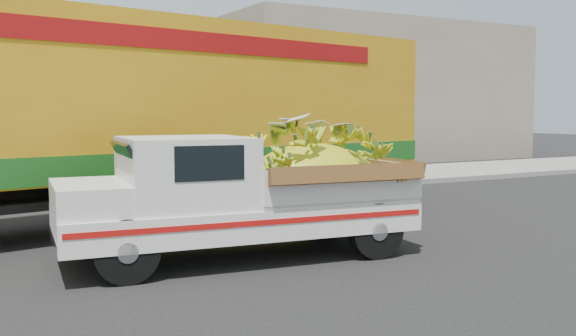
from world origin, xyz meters
TOP-DOWN VIEW (x-y plane):
  - ground at (0.00, 0.00)m, footprint 100.00×100.00m
  - curb at (0.00, 5.57)m, footprint 60.00×0.25m
  - sidewalk at (0.00, 7.67)m, footprint 60.00×4.00m
  - building_right at (14.00, 14.57)m, footprint 14.00×6.00m
  - pickup_truck at (0.75, -0.61)m, footprint 5.20×2.36m
  - semi_trailer at (0.67, 3.12)m, footprint 12.08×4.76m

SIDE VIEW (x-z plane):
  - ground at x=0.00m, z-range 0.00..0.00m
  - sidewalk at x=0.00m, z-range 0.00..0.14m
  - curb at x=0.00m, z-range 0.00..0.15m
  - pickup_truck at x=0.75m, z-range 0.07..1.83m
  - semi_trailer at x=0.67m, z-range 0.22..4.02m
  - building_right at x=14.00m, z-range 0.00..6.00m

